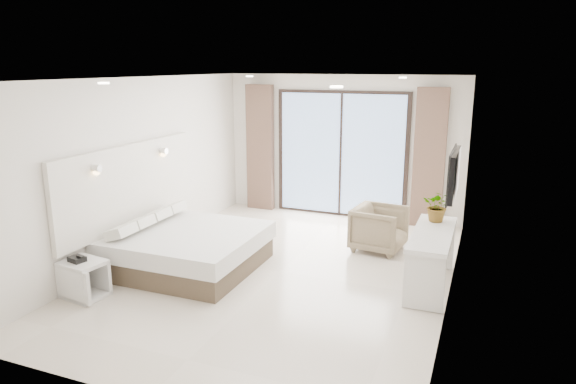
% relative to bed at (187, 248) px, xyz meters
% --- Properties ---
extents(ground, '(6.20, 6.20, 0.00)m').
position_rel_bed_xyz_m(ground, '(1.32, 0.34, -0.29)').
color(ground, beige).
rests_on(ground, ground).
extents(room_shell, '(4.62, 6.22, 2.72)m').
position_rel_bed_xyz_m(room_shell, '(1.12, 1.05, 1.29)').
color(room_shell, silver).
rests_on(room_shell, ground).
extents(bed, '(1.98, 1.88, 0.69)m').
position_rel_bed_xyz_m(bed, '(0.00, 0.00, 0.00)').
color(bed, brown).
rests_on(bed, ground).
extents(nightstand, '(0.58, 0.50, 0.47)m').
position_rel_bed_xyz_m(nightstand, '(-0.68, -1.32, -0.05)').
color(nightstand, silver).
rests_on(nightstand, ground).
extents(phone, '(0.23, 0.19, 0.07)m').
position_rel_bed_xyz_m(phone, '(-0.73, -1.35, 0.22)').
color(phone, black).
rests_on(phone, nightstand).
extents(console_desk, '(0.50, 1.59, 0.77)m').
position_rel_bed_xyz_m(console_desk, '(3.36, 0.60, 0.27)').
color(console_desk, silver).
rests_on(console_desk, ground).
extents(plant, '(0.41, 0.46, 0.34)m').
position_rel_bed_xyz_m(plant, '(3.36, 1.09, 0.65)').
color(plant, '#33662D').
rests_on(plant, console_desk).
extents(armchair, '(0.80, 0.84, 0.78)m').
position_rel_bed_xyz_m(armchair, '(2.44, 1.75, 0.10)').
color(armchair, '#7D6952').
rests_on(armchair, ground).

